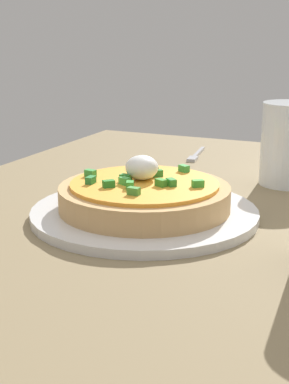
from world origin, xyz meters
TOP-DOWN VIEW (x-y plane):
  - dining_table at (0.00, 0.00)cm, footprint 91.81×67.03cm
  - plate at (3.99, -2.33)cm, footprint 26.06×26.06cm
  - pizza at (3.95, -2.36)cm, footprint 19.57×19.57cm
  - cup_near at (-17.38, 9.70)cm, footprint 7.52×7.52cm
  - fork at (-28.92, -7.54)cm, footprint 10.63×2.42cm

SIDE VIEW (x-z plane):
  - dining_table at x=0.00cm, z-range 0.00..3.34cm
  - fork at x=-28.92cm, z-range 3.34..3.84cm
  - plate at x=3.99cm, z-range 3.34..4.37cm
  - pizza at x=3.95cm, z-range 3.02..9.00cm
  - cup_near at x=-17.38cm, z-range 2.76..14.08cm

